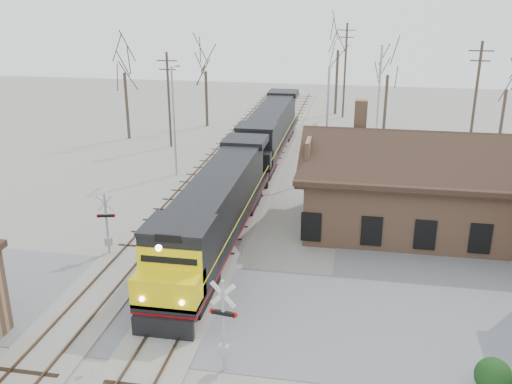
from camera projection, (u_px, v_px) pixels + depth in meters
The scene contains 21 objects.
ground at pixel (182, 308), 27.51m from camera, with size 140.00×140.00×0.00m, color #9F998F.
road at pixel (182, 307), 27.50m from camera, with size 60.00×9.00×0.03m, color slate.
track_main at pixel (243, 200), 41.39m from camera, with size 3.40×90.00×0.24m.
track_siding at pixel (184, 196), 42.14m from camera, with size 3.40×90.00×0.24m.
depot at pixel (420, 193), 35.83m from camera, with size 15.20×9.31×7.90m.
locomotive_lead at pixel (215, 212), 32.95m from camera, with size 3.01×20.13×4.47m.
locomotive_trailing at pixel (270, 131), 51.87m from camera, with size 3.01×20.13×4.23m.
crossbuck_near at pixel (224, 329), 22.33m from camera, with size 1.16×0.31×4.08m.
crossbuck_far at pixel (107, 226), 32.41m from camera, with size 1.05×0.34×3.74m.
hedge_a at pixel (493, 376), 21.54m from camera, with size 1.39×1.39×1.39m, color black.
streetlight_a at pixel (174, 115), 45.71m from camera, with size 0.25×2.04×8.86m.
streetlight_b at pixel (327, 117), 44.85m from camera, with size 0.25×2.04×9.00m.
streetlight_c at pixel (379, 88), 56.54m from camera, with size 0.25×2.04×9.43m.
utility_pole_a at pixel (169, 98), 54.19m from camera, with size 2.00×0.24×9.04m.
utility_pole_b at pixel (345, 69), 66.64m from camera, with size 2.00×0.24×10.91m.
utility_pole_c at pixel (475, 103), 47.81m from camera, with size 2.00×0.24×10.58m.
tree_a at pixel (123, 61), 56.21m from camera, with size 4.47×4.47×10.95m.
tree_b at pixel (205, 62), 61.78m from camera, with size 4.05×4.05×9.92m.
tree_c at pixel (339, 39), 67.40m from camera, with size 5.12×5.12×12.54m.
tree_d at pixel (388, 66), 60.06m from camera, with size 3.97×3.97×9.72m.
tree_e at pixel (508, 81), 55.35m from camera, with size 3.53×3.53×8.64m.
Camera 1 is at (7.79, -23.03, 14.48)m, focal length 40.00 mm.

